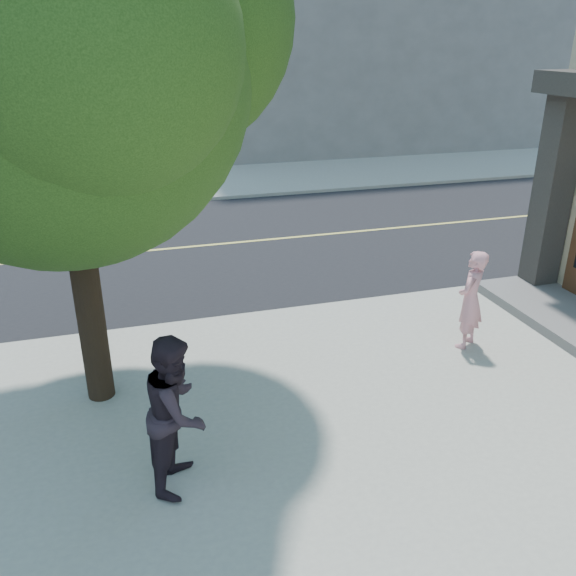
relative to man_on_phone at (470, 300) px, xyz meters
name	(u,v)px	position (x,y,z in m)	size (l,w,h in m)	color
ground	(48,344)	(-6.89, 2.30, -0.97)	(140.00, 140.00, 0.00)	black
road_ew	(62,259)	(-6.89, 6.80, -0.96)	(140.00, 9.00, 0.01)	black
sidewalk_ne	(336,133)	(6.61, 23.80, -0.91)	(29.00, 25.00, 0.12)	#9C9C8E
man_on_phone	(470,300)	(0.00, 0.00, 0.00)	(0.62, 0.41, 1.70)	pink
pedestrian	(177,412)	(-5.05, -1.98, 0.10)	(0.92, 0.72, 1.90)	#2A1E25
street_tree	(61,24)	(-5.84, 0.17, 4.14)	(5.83, 5.30, 7.73)	black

